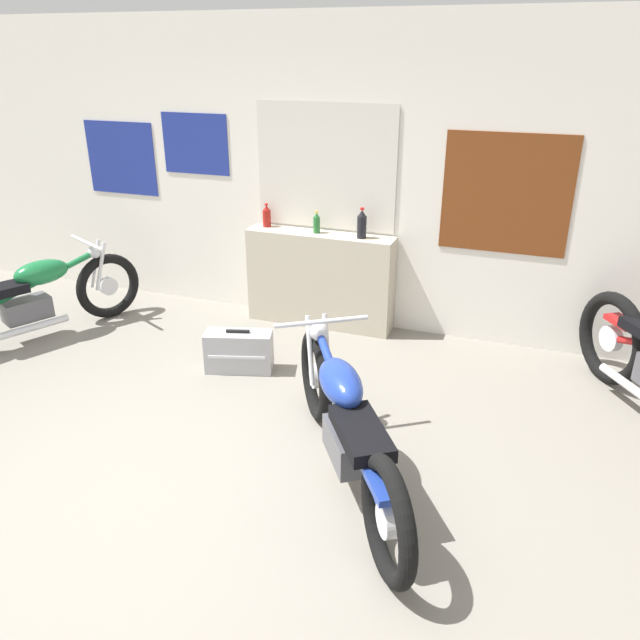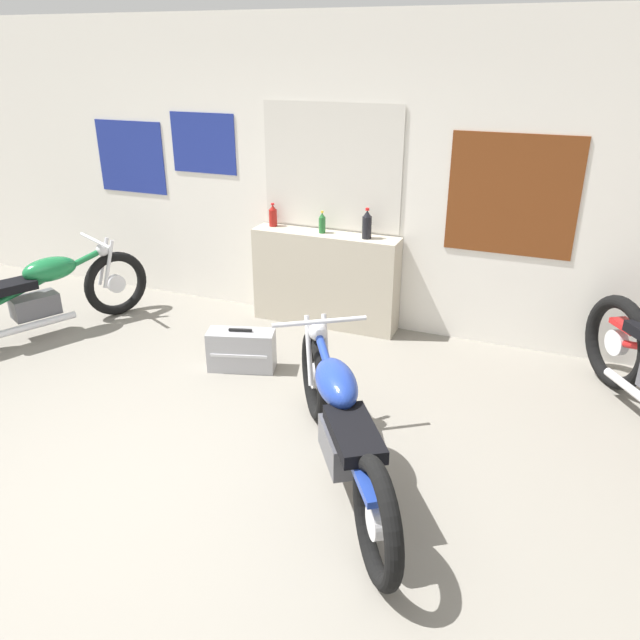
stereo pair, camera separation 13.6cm
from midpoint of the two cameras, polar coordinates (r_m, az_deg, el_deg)
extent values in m
plane|color=gray|center=(4.03, -16.45, -15.83)|extent=(24.00, 24.00, 0.00)
cube|color=silver|center=(5.91, -0.50, 12.96)|extent=(10.00, 0.06, 2.80)
cube|color=silver|center=(5.84, -0.18, 13.80)|extent=(1.27, 0.01, 1.07)
cube|color=beige|center=(5.84, -0.19, 13.79)|extent=(1.33, 0.01, 1.13)
cube|color=brown|center=(5.53, 15.97, 10.97)|extent=(1.06, 0.01, 1.01)
cube|color=navy|center=(6.41, -11.96, 15.47)|extent=(0.71, 0.01, 0.57)
cube|color=navy|center=(6.94, -18.28, 13.87)|extent=(0.81, 0.01, 0.73)
cube|color=#B7AD99|center=(5.98, -0.65, 3.71)|extent=(1.42, 0.28, 0.91)
cylinder|color=maroon|center=(6.08, -5.53, 9.24)|extent=(0.08, 0.08, 0.16)
cone|color=maroon|center=(6.06, -5.57, 10.18)|extent=(0.07, 0.07, 0.04)
cylinder|color=red|center=(6.05, -5.58, 10.47)|extent=(0.03, 0.03, 0.02)
cylinder|color=#23662D|center=(5.84, -0.98, 8.67)|extent=(0.06, 0.06, 0.15)
cone|color=#23662D|center=(5.82, -0.99, 9.58)|extent=(0.05, 0.05, 0.04)
cylinder|color=gold|center=(5.81, -0.99, 9.85)|extent=(0.03, 0.03, 0.02)
cylinder|color=black|center=(5.68, 3.15, 8.47)|extent=(0.09, 0.09, 0.20)
cone|color=black|center=(5.65, 3.18, 9.73)|extent=(0.07, 0.07, 0.06)
cylinder|color=red|center=(5.64, 3.18, 10.11)|extent=(0.03, 0.03, 0.02)
torus|color=black|center=(4.50, -1.23, -5.11)|extent=(0.45, 0.61, 0.67)
cylinder|color=silver|center=(4.50, -1.23, -5.11)|extent=(0.16, 0.19, 0.18)
torus|color=black|center=(3.28, 4.93, -17.80)|extent=(0.45, 0.61, 0.67)
cylinder|color=silver|center=(3.28, 4.93, -17.80)|extent=(0.16, 0.19, 0.18)
cube|color=#4C4C51|center=(3.81, 1.60, -11.31)|extent=(0.42, 0.48, 0.20)
cylinder|color=navy|center=(3.70, 1.64, -8.77)|extent=(0.83, 1.19, 0.42)
ellipsoid|color=navy|center=(3.80, 0.86, -5.73)|extent=(0.49, 0.57, 0.22)
cube|color=black|center=(3.49, 2.65, -10.25)|extent=(0.49, 0.57, 0.08)
cube|color=navy|center=(3.25, 4.51, -14.66)|extent=(0.29, 0.33, 0.04)
cylinder|color=silver|center=(4.31, -1.81, -2.82)|extent=(0.13, 0.17, 0.48)
cylinder|color=silver|center=(4.33, -0.26, -2.65)|extent=(0.13, 0.17, 0.48)
cylinder|color=silver|center=(4.15, -0.82, -0.16)|extent=(0.55, 0.38, 0.03)
sphere|color=silver|center=(4.24, -1.00, -1.08)|extent=(0.13, 0.13, 0.13)
cylinder|color=silver|center=(3.84, 4.09, -13.54)|extent=(0.53, 0.74, 0.06)
torus|color=black|center=(6.56, -19.35, 2.95)|extent=(0.37, 0.63, 0.65)
cylinder|color=silver|center=(6.56, -19.35, 2.95)|extent=(0.14, 0.19, 0.18)
cube|color=#4C4C51|center=(6.31, -25.79, 0.90)|extent=(0.37, 0.46, 0.20)
cylinder|color=#196B38|center=(6.24, -26.10, 2.54)|extent=(0.62, 1.21, 0.41)
ellipsoid|color=#196B38|center=(6.26, -24.69, 3.99)|extent=(0.43, 0.55, 0.22)
cylinder|color=silver|center=(6.51, -20.43, 4.86)|extent=(0.11, 0.17, 0.46)
cylinder|color=silver|center=(6.40, -19.98, 4.63)|extent=(0.11, 0.17, 0.46)
cylinder|color=silver|center=(6.36, -21.10, 6.59)|extent=(0.59, 0.31, 0.03)
sphere|color=silver|center=(6.41, -20.48, 5.87)|extent=(0.13, 0.13, 0.13)
cylinder|color=silver|center=(6.20, -26.00, -0.82)|extent=(0.40, 0.75, 0.06)
torus|color=black|center=(5.45, 24.43, -1.53)|extent=(0.50, 0.69, 0.75)
cylinder|color=silver|center=(5.45, 24.43, -1.53)|extent=(0.17, 0.21, 0.21)
cube|color=#B21919|center=(5.32, 25.24, -0.15)|extent=(0.26, 0.30, 0.04)
cylinder|color=silver|center=(5.09, 26.12, -5.77)|extent=(0.45, 0.65, 0.06)
cube|color=#9E9EA3|center=(5.26, -8.15, -2.87)|extent=(0.59, 0.37, 0.34)
cube|color=silver|center=(5.16, -8.38, -3.42)|extent=(0.45, 0.15, 0.02)
cube|color=black|center=(5.18, -8.27, -1.02)|extent=(0.19, 0.08, 0.02)
camera|label=1|loc=(0.07, -90.87, -0.38)|focal=35.00mm
camera|label=2|loc=(0.07, 89.13, 0.38)|focal=35.00mm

